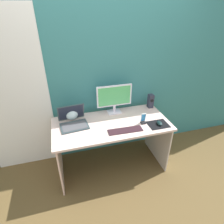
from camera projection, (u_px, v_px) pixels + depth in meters
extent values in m
plane|color=brown|center=(111.00, 165.00, 2.67)|extent=(8.00, 8.00, 0.00)
cube|color=#337779|center=(102.00, 71.00, 2.40)|extent=(6.00, 0.04, 2.50)
cube|color=white|center=(14.00, 99.00, 2.23)|extent=(0.82, 0.02, 2.02)
cube|color=beige|center=(111.00, 124.00, 2.32)|extent=(1.43, 0.68, 0.03)
cube|color=beige|center=(59.00, 156.00, 2.34)|extent=(0.02, 0.64, 0.68)
cube|color=beige|center=(157.00, 138.00, 2.66)|extent=(0.02, 0.64, 0.68)
cube|color=white|center=(114.00, 112.00, 2.55)|extent=(0.18, 0.14, 0.01)
cylinder|color=white|center=(114.00, 109.00, 2.53)|extent=(0.04, 0.04, 0.09)
cube|color=white|center=(114.00, 96.00, 2.43)|extent=(0.47, 0.02, 0.29)
cube|color=#4CB266|center=(115.00, 96.00, 2.42)|extent=(0.43, 0.00, 0.25)
cube|color=#2A2C3C|center=(150.00, 101.00, 2.63)|extent=(0.07, 0.08, 0.19)
cylinder|color=black|center=(152.00, 101.00, 2.59)|extent=(0.05, 0.00, 0.05)
cube|color=#324145|center=(74.00, 126.00, 2.25)|extent=(0.35, 0.26, 0.02)
cube|color=#47474C|center=(75.00, 126.00, 2.23)|extent=(0.31, 0.20, 0.00)
cube|color=#324145|center=(71.00, 112.00, 2.30)|extent=(0.33, 0.09, 0.22)
cube|color=#1E2333|center=(71.00, 112.00, 2.30)|extent=(0.30, 0.08, 0.19)
sphere|color=silver|center=(71.00, 113.00, 2.37)|extent=(0.17, 0.17, 0.17)
cube|color=black|center=(125.00, 130.00, 2.18)|extent=(0.41, 0.13, 0.01)
cube|color=black|center=(158.00, 124.00, 2.29)|extent=(0.25, 0.20, 0.00)
ellipsoid|color=black|center=(159.00, 123.00, 2.28)|extent=(0.07, 0.11, 0.04)
cube|color=black|center=(143.00, 123.00, 2.31)|extent=(0.06, 0.05, 0.02)
cube|color=white|center=(143.00, 118.00, 2.28)|extent=(0.06, 0.03, 0.12)
cube|color=#338CD8|center=(143.00, 118.00, 2.28)|extent=(0.05, 0.02, 0.10)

